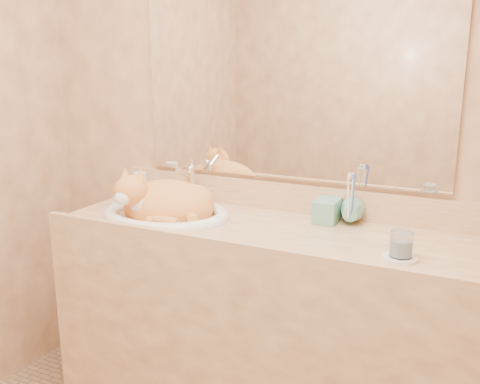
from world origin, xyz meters
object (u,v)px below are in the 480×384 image
at_px(sink_basin, 165,196).
at_px(soap_dispenser, 323,201).
at_px(cat, 163,200).
at_px(water_glass, 401,244).
at_px(vanity_counter, 260,329).
at_px(toothbrush_cup, 350,216).

height_order(sink_basin, soap_dispenser, soap_dispenser).
relative_size(sink_basin, soap_dispenser, 2.61).
relative_size(cat, water_glass, 4.62).
relative_size(vanity_counter, toothbrush_cup, 16.39).
height_order(sink_basin, toothbrush_cup, sink_basin).
bearing_deg(sink_basin, vanity_counter, 17.69).
height_order(soap_dispenser, water_glass, soap_dispenser).
relative_size(sink_basin, cat, 1.35).
distance_m(vanity_counter, toothbrush_cup, 0.58).
height_order(sink_basin, cat, cat).
bearing_deg(vanity_counter, toothbrush_cup, 27.12).
relative_size(vanity_counter, water_glass, 19.02).
xyz_separation_m(vanity_counter, soap_dispenser, (0.20, 0.12, 0.53)).
height_order(soap_dispenser, toothbrush_cup, soap_dispenser).
height_order(cat, water_glass, cat).
bearing_deg(toothbrush_cup, sink_basin, -166.35).
xyz_separation_m(soap_dispenser, water_glass, (0.33, -0.23, -0.05)).
xyz_separation_m(sink_basin, cat, (-0.02, 0.01, -0.02)).
height_order(vanity_counter, sink_basin, sink_basin).
bearing_deg(sink_basin, cat, 167.90).
bearing_deg(toothbrush_cup, water_glass, -48.38).
relative_size(toothbrush_cup, water_glass, 1.16).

